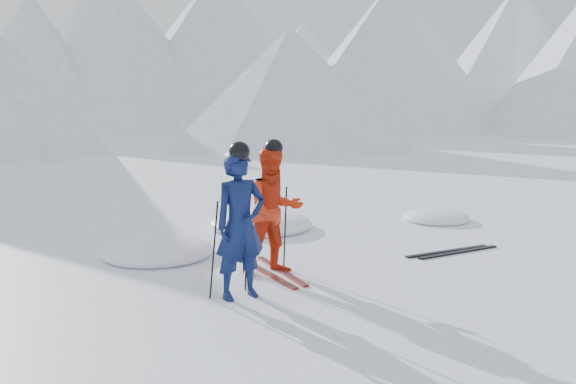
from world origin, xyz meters
TOP-DOWN VIEW (x-y plane):
  - ground at (0.00, 0.00)m, footprint 160.00×160.00m
  - mountain_range at (5.71, 35.31)m, footprint 106.15×62.94m
  - skier_blue at (-3.52, -0.57)m, footprint 0.71×0.49m
  - skier_red at (-2.54, 0.11)m, footprint 1.00×0.83m
  - pole_blue_left at (-3.82, -0.42)m, footprint 0.12×0.09m
  - pole_blue_right at (-3.27, -0.32)m, footprint 0.12×0.07m
  - pole_red_left at (-2.84, 0.36)m, footprint 0.12×0.10m
  - pole_red_right at (-2.24, 0.26)m, footprint 0.12×0.09m
  - ski_worn_left at (-2.66, 0.11)m, footprint 0.31×1.70m
  - ski_worn_right at (-2.42, 0.11)m, footprint 0.43×1.68m
  - ski_loose_a at (0.50, -0.53)m, footprint 1.70×0.31m
  - ski_loose_b at (0.60, -0.68)m, footprint 1.70×0.25m
  - snow_lumps at (-0.93, 2.02)m, footprint 8.34×6.36m

SIDE VIEW (x-z plane):
  - ground at x=0.00m, z-range 0.00..0.00m
  - snow_lumps at x=-0.93m, z-range -0.22..0.22m
  - ski_worn_left at x=-2.66m, z-range 0.00..0.03m
  - ski_worn_right at x=-2.42m, z-range 0.00..0.03m
  - ski_loose_a at x=0.50m, z-range 0.00..0.03m
  - ski_loose_b at x=0.60m, z-range 0.00..0.03m
  - pole_red_right at x=-2.24m, z-range 0.00..1.22m
  - pole_red_left at x=-2.84m, z-range 0.00..1.22m
  - pole_blue_left at x=-3.82m, z-range 0.00..1.25m
  - pole_blue_right at x=-3.27m, z-range 0.00..1.25m
  - skier_red at x=-2.54m, z-range 0.00..1.84m
  - skier_blue at x=-3.52m, z-range 0.00..1.87m
  - mountain_range at x=5.71m, z-range -1.04..14.49m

